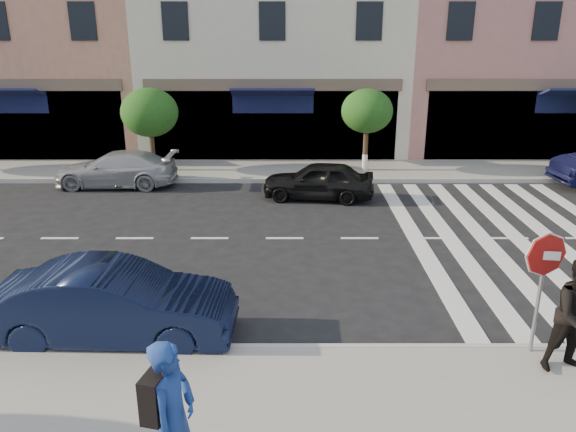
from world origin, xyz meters
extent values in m
plane|color=black|center=(0.00, 0.00, 0.00)|extent=(120.00, 120.00, 0.00)
cube|color=gray|center=(0.00, 11.00, 0.07)|extent=(60.00, 3.00, 0.15)
cube|color=beige|center=(-0.50, 17.00, 5.50)|extent=(11.00, 9.00, 11.00)
cylinder|color=#473323|center=(-5.00, 10.80, 0.95)|extent=(0.18, 0.18, 1.60)
cylinder|color=silver|center=(-5.00, 10.80, 0.45)|extent=(0.20, 0.20, 0.60)
ellipsoid|color=#204915|center=(-5.00, 10.80, 2.32)|extent=(2.10, 2.10, 1.79)
cylinder|color=#473323|center=(3.00, 10.80, 1.00)|extent=(0.18, 0.18, 1.71)
cylinder|color=silver|center=(3.00, 10.80, 0.45)|extent=(0.20, 0.20, 0.60)
ellipsoid|color=#204915|center=(3.00, 10.80, 2.38)|extent=(1.90, 1.90, 1.62)
cylinder|color=gray|center=(4.21, -1.65, 1.13)|extent=(0.07, 0.07, 1.96)
cylinder|color=white|center=(4.21, -1.66, 1.93)|extent=(0.76, 0.13, 0.77)
cylinder|color=#9E1411|center=(4.21, -1.68, 1.93)|extent=(0.71, 0.13, 0.71)
cube|color=white|center=(4.21, -1.71, 1.93)|extent=(0.40, 0.08, 0.14)
imported|color=navy|center=(-1.23, -4.63, 1.15)|extent=(0.64, 0.82, 2.00)
imported|color=black|center=(-3.01, -1.00, 0.71)|extent=(4.32, 1.60, 1.41)
imported|color=#A0A0A5|center=(-5.91, 9.10, 0.61)|extent=(4.22, 1.77, 1.22)
imported|color=black|center=(1.07, 7.60, 0.61)|extent=(3.74, 1.91, 1.22)
camera|label=1|loc=(0.08, -9.93, 5.43)|focal=35.00mm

